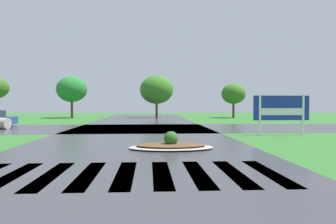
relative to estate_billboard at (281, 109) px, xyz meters
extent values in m
cube|color=#35353A|center=(-7.87, -4.58, -1.42)|extent=(9.60, 80.00, 0.01)
cube|color=#35353A|center=(-7.87, 5.57, -1.42)|extent=(90.00, 8.64, 0.01)
cube|color=white|center=(-10.57, -9.35, -1.42)|extent=(0.45, 3.26, 0.01)
cube|color=white|center=(-9.67, -9.35, -1.42)|extent=(0.45, 3.26, 0.01)
cube|color=white|center=(-8.77, -9.35, -1.42)|extent=(0.45, 3.26, 0.01)
cube|color=white|center=(-7.87, -9.35, -1.42)|extent=(0.45, 3.26, 0.01)
cube|color=white|center=(-6.97, -9.35, -1.42)|extent=(0.45, 3.26, 0.01)
cube|color=white|center=(-6.07, -9.35, -1.42)|extent=(0.45, 3.26, 0.01)
cube|color=white|center=(-5.17, -9.35, -1.42)|extent=(0.45, 3.26, 0.01)
cube|color=white|center=(-4.27, -9.35, -1.42)|extent=(0.45, 3.26, 0.01)
cube|color=white|center=(1.23, 0.03, -0.31)|extent=(0.12, 0.12, 2.24)
cube|color=white|center=(-1.23, -0.03, -0.31)|extent=(0.12, 0.12, 2.24)
cube|color=navy|center=(0.00, 0.00, 0.09)|extent=(3.15, 0.16, 1.36)
cube|color=white|center=(0.00, 0.00, -0.12)|extent=(2.40, 0.15, 0.38)
ellipsoid|color=#9E9B93|center=(-6.43, -4.89, -1.37)|extent=(3.29, 1.93, 0.12)
ellipsoid|color=brown|center=(-6.43, -4.89, -1.28)|extent=(2.70, 1.58, 0.10)
sphere|color=#2D6023|center=(-6.43, -4.89, -1.03)|extent=(0.56, 0.56, 0.56)
cylinder|color=black|center=(-18.28, 7.13, -1.11)|extent=(0.65, 0.26, 0.64)
cylinder|color=black|center=(-18.40, 8.99, -1.11)|extent=(0.65, 0.26, 0.64)
cylinder|color=#4C3823|center=(-16.76, 22.93, -0.31)|extent=(0.28, 0.28, 2.23)
ellipsoid|color=#24762B|center=(-16.76, 22.93, 2.11)|extent=(3.72, 3.72, 3.16)
cylinder|color=#4C3823|center=(-6.32, 22.91, -0.40)|extent=(0.28, 0.28, 2.05)
ellipsoid|color=#356F22|center=(-6.32, 22.91, 2.08)|extent=(4.15, 4.15, 3.53)
cylinder|color=#4C3823|center=(3.23, 22.17, -0.45)|extent=(0.28, 0.28, 1.96)
ellipsoid|color=#366C20|center=(3.23, 22.17, 1.57)|extent=(2.98, 2.98, 2.53)
camera|label=1|loc=(-7.29, -17.27, 0.31)|focal=34.39mm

